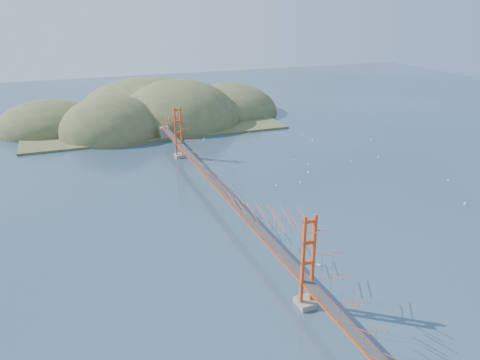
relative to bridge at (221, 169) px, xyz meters
name	(u,v)px	position (x,y,z in m)	size (l,w,h in m)	color
ground	(222,207)	(0.00, -0.18, -7.01)	(320.00, 320.00, 0.00)	#2A4054
bridge	(221,169)	(0.00, 0.00, 0.00)	(2.20, 94.40, 12.00)	gray
far_headlands	(155,119)	(2.21, 68.33, -7.01)	(84.00, 58.00, 25.00)	olive
sailboat_5	(448,180)	(46.55, -4.12, -6.87)	(0.52, 0.52, 0.58)	white
sailboat_17	(371,140)	(49.51, 25.54, -6.87)	(0.53, 0.52, 0.60)	white
sailboat_12	(204,139)	(9.45, 41.82, -6.87)	(0.52, 0.43, 0.61)	white
sailboat_3	(276,186)	(12.89, 5.25, -6.87)	(0.52, 0.52, 0.57)	white
sailboat_14	(308,172)	(22.53, 10.03, -6.86)	(0.45, 0.55, 0.64)	white
sailboat_7	(302,135)	(35.32, 36.34, -6.86)	(0.59, 0.56, 0.66)	white
sailboat_0	(300,182)	(18.17, 5.23, -6.86)	(0.54, 0.57, 0.64)	white
sailboat_4	(308,164)	(24.93, 14.26, -6.86)	(0.63, 0.63, 0.67)	white
sailboat_10	(319,264)	(6.00, -22.93, -6.86)	(0.58, 0.61, 0.68)	white
sailboat_9	(378,157)	(42.26, 12.90, -6.87)	(0.55, 0.55, 0.57)	white
sailboat_16	(294,160)	(23.49, 18.33, -6.86)	(0.63, 0.63, 0.66)	white
sailboat_15	(312,140)	(34.99, 30.35, -6.85)	(0.57, 0.64, 0.73)	white
sailboat_13	(465,204)	(40.27, -14.54, -6.86)	(0.55, 0.47, 0.63)	white
sailboat_extra_1	(351,162)	(34.67, 12.47, -6.87)	(0.58, 0.58, 0.61)	white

